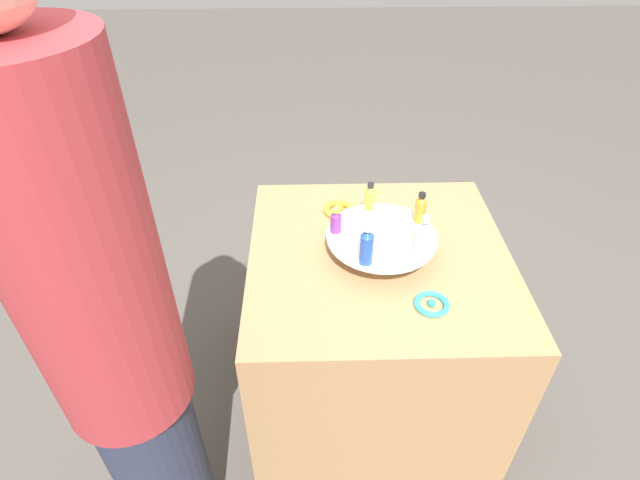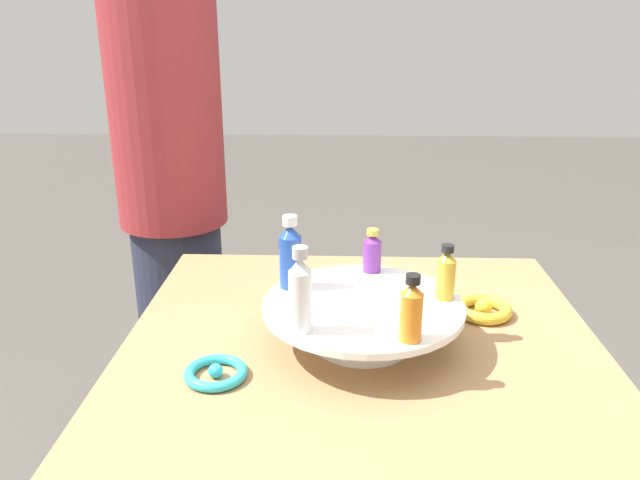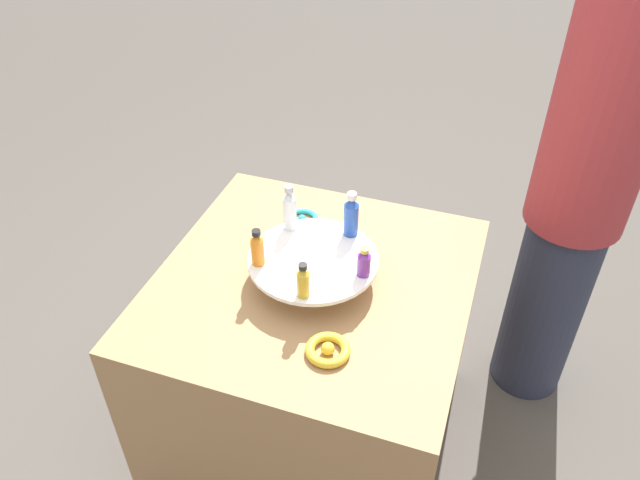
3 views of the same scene
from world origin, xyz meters
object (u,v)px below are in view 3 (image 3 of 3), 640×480
Objects in this scene: bottle_blue at (351,216)px; person_figure at (585,179)px; bottle_orange at (257,248)px; bottle_purple at (364,262)px; bottle_clear at (290,209)px; bottle_gold at (303,281)px; ribbon_bow_gold at (328,350)px; ribbon_bow_teal at (302,219)px; display_stand at (313,264)px.

person_figure is at bearing 32.14° from bottle_blue.
bottle_orange is 1.26× the size of bottle_purple.
bottle_clear reaches higher than bottle_blue.
ribbon_bow_gold is at bearing -44.60° from bottle_gold.
bottle_purple is 0.61× the size of bottle_clear.
bottle_clear is 1.28× the size of ribbon_bow_gold.
ribbon_bow_teal is 0.06× the size of person_figure.
bottle_purple is 0.38m from ribbon_bow_teal.
display_stand is 0.17m from bottle_clear.
bottle_gold is at bearing -69.13° from ribbon_bow_teal.
ribbon_bow_teal is at bearing 88.46° from bottle_orange.
bottle_orange is 0.06× the size of person_figure.
ribbon_bow_teal is at bearing 96.75° from bottle_clear.
bottle_gold is 0.98× the size of ribbon_bow_teal.
bottle_gold is at bearing -26.19° from bottle_orange.
bottle_clear reaches higher than bottle_gold.
bottle_blue is (0.06, 0.13, 0.08)m from display_stand.
bottle_clear is (-0.13, 0.24, 0.02)m from bottle_gold.
display_stand is 3.18× the size of ribbon_bow_gold.
display_stand is at bearing 27.81° from bottle_orange.
display_stand is at bearing -63.12° from ribbon_bow_teal.
bottle_clear reaches higher than ribbon_bow_teal.
ribbon_bow_gold is at bearing 16.55° from person_figure.
bottle_orange is 0.96m from person_figure.
display_stand is 0.16m from bottle_purple.
bottle_purple is (0.14, -0.02, 0.06)m from display_stand.
bottle_purple is 0.05× the size of person_figure.
ribbon_bow_gold is (0.25, -0.17, -0.11)m from bottle_orange.
bottle_clear reaches higher than bottle_orange.
bottle_clear is at bearing 81.81° from bottle_orange.
bottle_purple is 0.24m from ribbon_bow_gold.
bottle_blue is (0.04, 0.27, 0.02)m from bottle_gold.
ribbon_bow_teal is (-0.12, 0.23, -0.05)m from display_stand.
person_figure reaches higher than ribbon_bow_gold.
bottle_purple reaches higher than ribbon_bow_gold.
person_figure is (0.59, 0.37, 0.01)m from bottle_blue.
bottle_clear is at bearing -170.19° from bottle_blue.
bottle_clear reaches higher than display_stand.
bottle_blue is 0.08× the size of person_figure.
bottle_gold is at bearing 135.40° from ribbon_bow_gold.
person_figure reaches higher than bottle_purple.
ribbon_bow_teal is (-0.24, 0.47, -0.00)m from ribbon_bow_gold.
bottle_purple is 0.63× the size of bottle_blue.
bottle_blue is at bearing 81.81° from bottle_gold.
bottle_purple reaches higher than display_stand.
bottle_orange is 0.17m from bottle_gold.
bottle_clear is 1.38× the size of ribbon_bow_teal.
ribbon_bow_gold reaches higher than ribbon_bow_teal.
display_stand is 3.43× the size of ribbon_bow_teal.
bottle_orange is 0.27m from bottle_purple.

